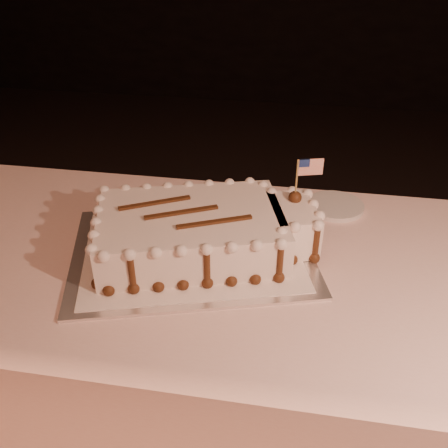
% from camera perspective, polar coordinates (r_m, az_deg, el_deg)
% --- Properties ---
extents(room_shell, '(6.10, 8.10, 2.90)m').
position_cam_1_polar(room_shell, '(0.37, -2.67, 21.84)').
color(room_shell, black).
rests_on(room_shell, ground).
extents(banquet_table, '(2.40, 0.80, 0.75)m').
position_cam_1_polar(banquet_table, '(1.45, 3.49, -16.48)').
color(banquet_table, '#FFD2C5').
rests_on(banquet_table, ground).
extents(cake_board, '(0.68, 0.58, 0.01)m').
position_cam_1_polar(cake_board, '(1.23, -3.68, -3.11)').
color(cake_board, silver).
rests_on(cake_board, banquet_table).
extents(doily, '(0.61, 0.52, 0.00)m').
position_cam_1_polar(doily, '(1.23, -3.69, -2.92)').
color(doily, white).
rests_on(doily, cake_board).
extents(sheet_cake, '(0.57, 0.41, 0.22)m').
position_cam_1_polar(sheet_cake, '(1.20, -2.31, -0.76)').
color(sheet_cake, white).
rests_on(sheet_cake, doily).
extents(side_plate, '(0.16, 0.16, 0.01)m').
position_cam_1_polar(side_plate, '(1.44, 12.57, 2.04)').
color(side_plate, silver).
rests_on(side_plate, banquet_table).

